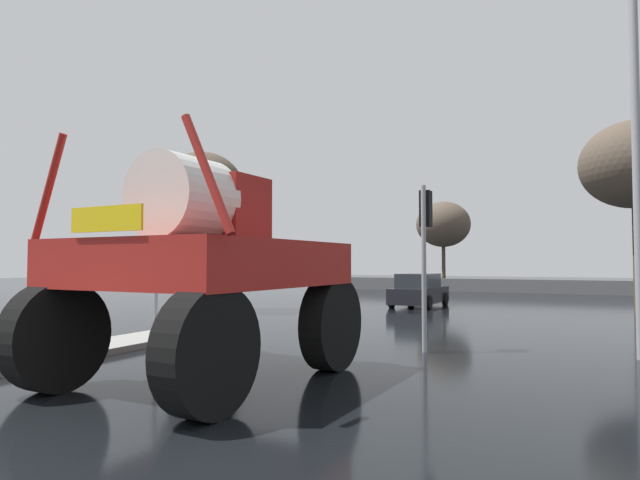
{
  "coord_description": "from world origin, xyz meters",
  "views": [
    {
      "loc": [
        6.35,
        -2.95,
        2.04
      ],
      "look_at": [
        1.03,
        8.25,
        2.56
      ],
      "focal_mm": 30.09,
      "sensor_mm": 36.0,
      "label": 1
    }
  ],
  "objects_px": {
    "oversize_sprayer": "(206,268)",
    "bare_tree_right": "(634,165)",
    "traffic_signal_near_right": "(425,230)",
    "bare_tree_left": "(202,187)",
    "sedan_ahead": "(419,291)",
    "traffic_signal_near_left": "(160,229)",
    "bare_tree_far_center": "(443,224)"
  },
  "relations": [
    {
      "from": "oversize_sprayer",
      "to": "traffic_signal_near_right",
      "type": "height_order",
      "value": "oversize_sprayer"
    },
    {
      "from": "traffic_signal_near_left",
      "to": "oversize_sprayer",
      "type": "bearing_deg",
      "value": -41.67
    },
    {
      "from": "sedan_ahead",
      "to": "bare_tree_right",
      "type": "distance_m",
      "value": 10.3
    },
    {
      "from": "traffic_signal_near_right",
      "to": "bare_tree_right",
      "type": "relative_size",
      "value": 0.49
    },
    {
      "from": "sedan_ahead",
      "to": "traffic_signal_near_left",
      "type": "relative_size",
      "value": 1.01
    },
    {
      "from": "bare_tree_right",
      "to": "sedan_ahead",
      "type": "bearing_deg",
      "value": -175.54
    },
    {
      "from": "traffic_signal_near_left",
      "to": "sedan_ahead",
      "type": "bearing_deg",
      "value": 69.61
    },
    {
      "from": "oversize_sprayer",
      "to": "bare_tree_far_center",
      "type": "distance_m",
      "value": 31.84
    },
    {
      "from": "oversize_sprayer",
      "to": "bare_tree_left",
      "type": "xyz_separation_m",
      "value": [
        -8.28,
        10.53,
        3.25
      ]
    },
    {
      "from": "sedan_ahead",
      "to": "bare_tree_far_center",
      "type": "bearing_deg",
      "value": 10.73
    },
    {
      "from": "traffic_signal_near_left",
      "to": "traffic_signal_near_right",
      "type": "distance_m",
      "value": 7.93
    },
    {
      "from": "sedan_ahead",
      "to": "traffic_signal_near_left",
      "type": "distance_m",
      "value": 13.17
    },
    {
      "from": "oversize_sprayer",
      "to": "sedan_ahead",
      "type": "xyz_separation_m",
      "value": [
        -0.7,
        16.8,
        -1.22
      ]
    },
    {
      "from": "traffic_signal_near_right",
      "to": "bare_tree_left",
      "type": "distance_m",
      "value": 12.68
    },
    {
      "from": "bare_tree_right",
      "to": "bare_tree_far_center",
      "type": "relative_size",
      "value": 1.21
    },
    {
      "from": "oversize_sprayer",
      "to": "bare_tree_right",
      "type": "xyz_separation_m",
      "value": [
        8.1,
        17.48,
        4.08
      ]
    },
    {
      "from": "bare_tree_left",
      "to": "bare_tree_far_center",
      "type": "height_order",
      "value": "bare_tree_left"
    },
    {
      "from": "bare_tree_right",
      "to": "bare_tree_far_center",
      "type": "height_order",
      "value": "bare_tree_right"
    },
    {
      "from": "traffic_signal_near_right",
      "to": "bare_tree_far_center",
      "type": "relative_size",
      "value": 0.59
    },
    {
      "from": "traffic_signal_near_left",
      "to": "bare_tree_right",
      "type": "xyz_separation_m",
      "value": [
        13.32,
        12.84,
        3.0
      ]
    },
    {
      "from": "oversize_sprayer",
      "to": "bare_tree_far_center",
      "type": "xyz_separation_m",
      "value": [
        -2.8,
        31.59,
        2.88
      ]
    },
    {
      "from": "bare_tree_far_center",
      "to": "bare_tree_left",
      "type": "bearing_deg",
      "value": -104.57
    },
    {
      "from": "sedan_ahead",
      "to": "bare_tree_left",
      "type": "height_order",
      "value": "bare_tree_left"
    },
    {
      "from": "oversize_sprayer",
      "to": "bare_tree_right",
      "type": "distance_m",
      "value": 19.69
    },
    {
      "from": "traffic_signal_near_right",
      "to": "bare_tree_left",
      "type": "xyz_separation_m",
      "value": [
        -10.98,
        5.88,
        2.41
      ]
    },
    {
      "from": "bare_tree_left",
      "to": "traffic_signal_near_right",
      "type": "bearing_deg",
      "value": -28.15
    },
    {
      "from": "traffic_signal_near_left",
      "to": "bare_tree_left",
      "type": "distance_m",
      "value": 6.98
    },
    {
      "from": "bare_tree_right",
      "to": "bare_tree_far_center",
      "type": "bearing_deg",
      "value": 127.7
    },
    {
      "from": "oversize_sprayer",
      "to": "bare_tree_far_center",
      "type": "relative_size",
      "value": 0.84
    },
    {
      "from": "traffic_signal_near_left",
      "to": "bare_tree_far_center",
      "type": "xyz_separation_m",
      "value": [
        2.42,
        26.94,
        1.8
      ]
    },
    {
      "from": "oversize_sprayer",
      "to": "bare_tree_left",
      "type": "distance_m",
      "value": 13.78
    },
    {
      "from": "traffic_signal_near_right",
      "to": "bare_tree_far_center",
      "type": "bearing_deg",
      "value": 101.56
    }
  ]
}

